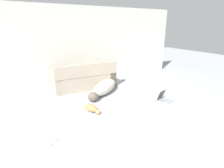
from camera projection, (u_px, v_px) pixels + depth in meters
name	position (u px, v px, depth m)	size (l,w,h in m)	color
ground_plane	(164.00, 142.00, 2.84)	(20.00, 20.00, 0.00)	#999EA3
wall_back	(83.00, 45.00, 5.66)	(7.03, 0.06, 2.40)	beige
couch	(84.00, 79.00, 5.30)	(1.84, 0.81, 0.79)	tan
dog	(104.00, 88.00, 4.82)	(1.37, 1.10, 0.36)	beige
cat	(92.00, 108.00, 3.84)	(0.29, 0.54, 0.16)	#BC7A47
laptop_open	(163.00, 97.00, 4.42)	(0.39, 0.41, 0.26)	gray
book_cream	(51.00, 141.00, 2.84)	(0.27, 0.25, 0.02)	beige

